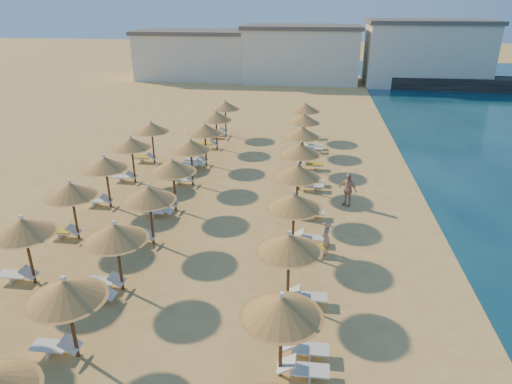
# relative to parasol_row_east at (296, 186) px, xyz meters

# --- Properties ---
(ground) EXTENTS (220.00, 220.00, 0.00)m
(ground) POSITION_rel_parasol_row_east_xyz_m (-2.78, -2.17, -2.49)
(ground) COLOR #DDAF61
(ground) RESTS_ON ground
(hotel_blocks) EXTENTS (46.84, 10.23, 8.10)m
(hotel_blocks) POSITION_rel_parasol_row_east_xyz_m (0.11, 44.27, 1.21)
(hotel_blocks) COLOR white
(hotel_blocks) RESTS_ON ground
(parasol_row_east) EXTENTS (2.47, 35.55, 3.02)m
(parasol_row_east) POSITION_rel_parasol_row_east_xyz_m (0.00, 0.00, 0.00)
(parasol_row_east) COLOR brown
(parasol_row_east) RESTS_ON ground
(parasol_row_west) EXTENTS (2.47, 35.55, 3.02)m
(parasol_row_west) POSITION_rel_parasol_row_east_xyz_m (-6.49, 0.00, 0.00)
(parasol_row_west) COLOR brown
(parasol_row_west) RESTS_ON ground
(parasol_row_inland) EXTENTS (2.47, 20.85, 3.02)m
(parasol_row_inland) POSITION_rel_parasol_row_east_xyz_m (-10.19, -0.00, -0.00)
(parasol_row_inland) COLOR brown
(parasol_row_inland) RESTS_ON ground
(loungers) EXTENTS (13.16, 33.66, 0.66)m
(loungers) POSITION_rel_parasol_row_east_xyz_m (-4.60, -0.10, -2.15)
(loungers) COLOR silver
(loungers) RESTS_ON ground
(beachgoer_a) EXTENTS (0.57, 0.69, 1.62)m
(beachgoer_a) POSITION_rel_parasol_row_east_xyz_m (1.46, -1.80, -1.68)
(beachgoer_a) COLOR tan
(beachgoer_a) RESTS_ON ground
(beachgoer_c) EXTENTS (1.16, 1.01, 1.87)m
(beachgoer_c) POSITION_rel_parasol_row_east_xyz_m (2.71, 3.64, -1.55)
(beachgoer_c) COLOR tan
(beachgoer_c) RESTS_ON ground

